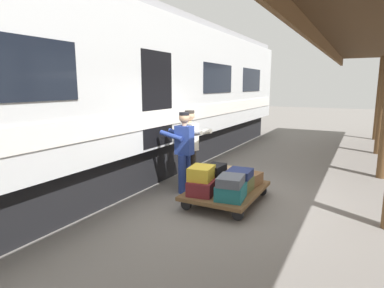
# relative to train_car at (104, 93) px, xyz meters

# --- Properties ---
(ground_plane) EXTENTS (60.00, 60.00, 0.00)m
(ground_plane) POSITION_rel_train_car_xyz_m (-3.55, 0.00, -2.06)
(ground_plane) COLOR slate
(train_car) EXTENTS (3.02, 18.15, 4.00)m
(train_car) POSITION_rel_train_car_xyz_m (0.00, 0.00, 0.00)
(train_car) COLOR silver
(train_car) RESTS_ON ground_plane
(luggage_cart) EXTENTS (1.24, 1.79, 0.27)m
(luggage_cart) POSITION_rel_train_car_xyz_m (-3.15, 0.13, -1.83)
(luggage_cart) COLOR brown
(luggage_cart) RESTS_ON ground_plane
(suitcase_orange_carryall) EXTENTS (0.43, 0.63, 0.23)m
(suitcase_orange_carryall) POSITION_rel_train_car_xyz_m (-2.87, 0.13, -1.67)
(suitcase_orange_carryall) COLOR #CC6B23
(suitcase_orange_carryall) RESTS_ON luggage_cart
(suitcase_brown_leather) EXTENTS (0.49, 0.52, 0.23)m
(suitcase_brown_leather) POSITION_rel_train_car_xyz_m (-3.43, -0.36, -1.67)
(suitcase_brown_leather) COLOR brown
(suitcase_brown_leather) RESTS_ON luggage_cart
(suitcase_maroon_trunk) EXTENTS (0.53, 0.63, 0.26)m
(suitcase_maroon_trunk) POSITION_rel_train_car_xyz_m (-2.87, 0.62, -1.66)
(suitcase_maroon_trunk) COLOR maroon
(suitcase_maroon_trunk) RESTS_ON luggage_cart
(suitcase_tan_vintage) EXTENTS (0.50, 0.45, 0.28)m
(suitcase_tan_vintage) POSITION_rel_train_car_xyz_m (-2.87, -0.36, -1.65)
(suitcase_tan_vintage) COLOR tan
(suitcase_tan_vintage) RESTS_ON luggage_cart
(suitcase_olive_duffel) EXTENTS (0.40, 0.52, 0.26)m
(suitcase_olive_duffel) POSITION_rel_train_car_xyz_m (-3.43, 0.13, -1.66)
(suitcase_olive_duffel) COLOR brown
(suitcase_olive_duffel) RESTS_ON luggage_cart
(suitcase_teal_softside) EXTENTS (0.54, 0.62, 0.26)m
(suitcase_teal_softside) POSITION_rel_train_car_xyz_m (-3.43, 0.62, -1.65)
(suitcase_teal_softside) COLOR #1E666B
(suitcase_teal_softside) RESTS_ON luggage_cart
(suitcase_slate_roller) EXTENTS (0.49, 0.58, 0.16)m
(suitcase_slate_roller) POSITION_rel_train_car_xyz_m (-3.44, 0.66, -1.44)
(suitcase_slate_roller) COLOR #4C515B
(suitcase_slate_roller) RESTS_ON suitcase_teal_softside
(suitcase_navy_fabric) EXTENTS (0.46, 0.49, 0.15)m
(suitcase_navy_fabric) POSITION_rel_train_car_xyz_m (-3.41, 0.12, -1.45)
(suitcase_navy_fabric) COLOR navy
(suitcase_navy_fabric) RESTS_ON suitcase_olive_duffel
(suitcase_yellow_case) EXTENTS (0.47, 0.55, 0.25)m
(suitcase_yellow_case) POSITION_rel_train_car_xyz_m (-2.84, 0.59, -1.40)
(suitcase_yellow_case) COLOR gold
(suitcase_yellow_case) RESTS_ON suitcase_maroon_trunk
(suitcase_black_hardshell) EXTENTS (0.32, 0.48, 0.22)m
(suitcase_black_hardshell) POSITION_rel_train_car_xyz_m (-2.91, 0.15, -1.45)
(suitcase_black_hardshell) COLOR black
(suitcase_black_hardshell) RESTS_ON suitcase_orange_carryall
(porter_in_overalls) EXTENTS (0.67, 0.43, 1.70)m
(porter_in_overalls) POSITION_rel_train_car_xyz_m (-2.10, -0.04, -1.14)
(porter_in_overalls) COLOR navy
(porter_in_overalls) RESTS_ON ground_plane
(porter_by_door) EXTENTS (0.72, 0.53, 1.70)m
(porter_by_door) POSITION_rel_train_car_xyz_m (-2.01, -0.49, -1.14)
(porter_by_door) COLOR #332D28
(porter_by_door) RESTS_ON ground_plane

